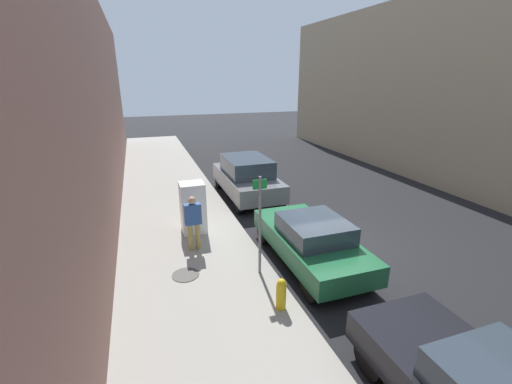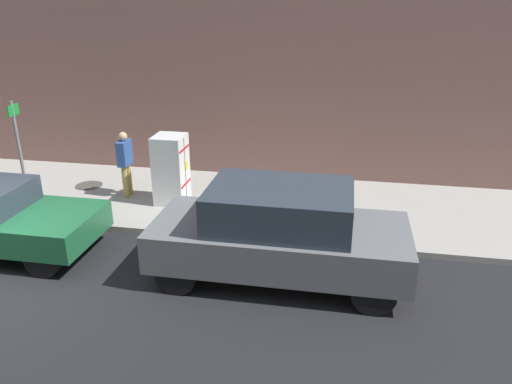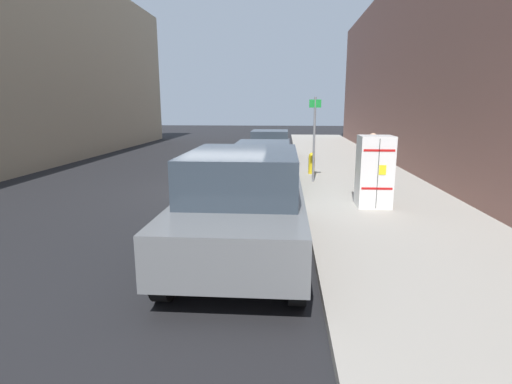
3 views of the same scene
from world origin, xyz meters
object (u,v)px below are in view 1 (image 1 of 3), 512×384
at_px(discarded_refrigerator, 193,208).
at_px(fire_hydrant, 281,293).
at_px(parked_suv_gray, 247,177).
at_px(street_sign_post, 260,221).
at_px(pedestrian_walking_far, 193,220).
at_px(parked_sedan_green, 311,240).

relative_size(discarded_refrigerator, fire_hydrant, 2.26).
xyz_separation_m(fire_hydrant, parked_suv_gray, (1.63, 7.64, 0.40)).
bearing_deg(fire_hydrant, street_sign_post, 88.22).
distance_m(fire_hydrant, pedestrian_walking_far, 3.67).
xyz_separation_m(fire_hydrant, parked_sedan_green, (1.63, 1.74, 0.21)).
distance_m(fire_hydrant, parked_sedan_green, 2.39).
bearing_deg(parked_sedan_green, street_sign_post, -172.58).
relative_size(fire_hydrant, pedestrian_walking_far, 0.45).
height_order(pedestrian_walking_far, parked_sedan_green, pedestrian_walking_far).
xyz_separation_m(discarded_refrigerator, parked_sedan_green, (2.79, -2.87, -0.25)).
height_order(fire_hydrant, pedestrian_walking_far, pedestrian_walking_far).
height_order(street_sign_post, parked_suv_gray, street_sign_post).
bearing_deg(street_sign_post, parked_sedan_green, 7.42).
xyz_separation_m(discarded_refrigerator, street_sign_post, (1.21, -3.08, 0.62)).
distance_m(parked_sedan_green, parked_suv_gray, 5.90).
bearing_deg(fire_hydrant, parked_suv_gray, 77.98).
distance_m(pedestrian_walking_far, parked_sedan_green, 3.41).
distance_m(street_sign_post, fire_hydrant, 1.88).
xyz_separation_m(street_sign_post, pedestrian_walking_far, (-1.40, 1.83, -0.51)).
distance_m(street_sign_post, parked_sedan_green, 1.82).
bearing_deg(parked_suv_gray, pedestrian_walking_far, -124.83).
relative_size(discarded_refrigerator, pedestrian_walking_far, 1.01).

